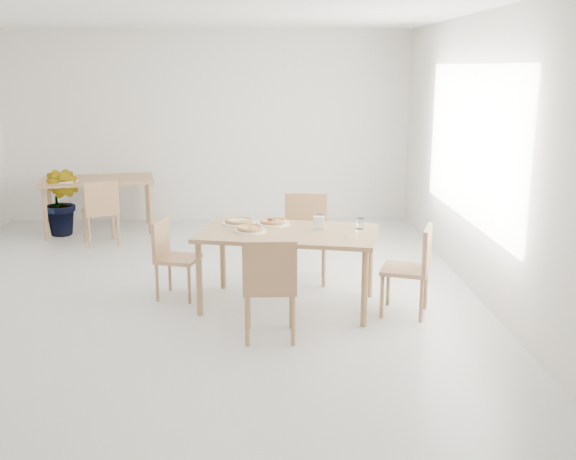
{
  "coord_description": "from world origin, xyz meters",
  "views": [
    {
      "loc": [
        0.86,
        -6.57,
        2.28
      ],
      "look_at": [
        1.07,
        -0.36,
        0.76
      ],
      "focal_mm": 42.0,
      "sensor_mm": 36.0,
      "label": 1
    }
  ],
  "objects_px": {
    "napkin_holder": "(319,223)",
    "tumbler_a": "(320,219)",
    "plate_mushroom": "(239,223)",
    "chair_north": "(306,231)",
    "second_table": "(98,184)",
    "plate_pepperoni": "(273,223)",
    "potted_plant": "(62,202)",
    "pizza_mushroom": "(239,221)",
    "pizza_pepperoni": "(273,221)",
    "chair_back_n": "(104,185)",
    "plate_empty": "(66,181)",
    "chair_south": "(270,282)",
    "tumbler_b": "(360,224)",
    "chair_back_s": "(101,208)",
    "chair_east": "(414,264)",
    "pizza_margherita": "(250,228)",
    "plate_margherita": "(250,231)",
    "chair_west": "(171,253)"
  },
  "relations": [
    {
      "from": "napkin_holder",
      "to": "tumbler_a",
      "type": "bearing_deg",
      "value": 90.89
    },
    {
      "from": "plate_margherita",
      "to": "plate_mushroom",
      "type": "height_order",
      "value": "same"
    },
    {
      "from": "chair_north",
      "to": "plate_empty",
      "type": "bearing_deg",
      "value": 150.95
    },
    {
      "from": "chair_south",
      "to": "potted_plant",
      "type": "relative_size",
      "value": 0.95
    },
    {
      "from": "chair_north",
      "to": "potted_plant",
      "type": "height_order",
      "value": "potted_plant"
    },
    {
      "from": "tumbler_a",
      "to": "potted_plant",
      "type": "height_order",
      "value": "potted_plant"
    },
    {
      "from": "plate_mushroom",
      "to": "chair_back_s",
      "type": "relative_size",
      "value": 0.4
    },
    {
      "from": "chair_east",
      "to": "potted_plant",
      "type": "relative_size",
      "value": 0.89
    },
    {
      "from": "pizza_pepperoni",
      "to": "chair_back_n",
      "type": "xyz_separation_m",
      "value": [
        -2.52,
        3.64,
        -0.25
      ]
    },
    {
      "from": "napkin_holder",
      "to": "chair_back_s",
      "type": "xyz_separation_m",
      "value": [
        -2.63,
        2.29,
        -0.31
      ]
    },
    {
      "from": "plate_mushroom",
      "to": "chair_south",
      "type": "bearing_deg",
      "value": -75.99
    },
    {
      "from": "napkin_holder",
      "to": "potted_plant",
      "type": "distance_m",
      "value": 4.36
    },
    {
      "from": "pizza_pepperoni",
      "to": "chair_south",
      "type": "bearing_deg",
      "value": -92.22
    },
    {
      "from": "second_table",
      "to": "pizza_pepperoni",
      "type": "bearing_deg",
      "value": -62.26
    },
    {
      "from": "napkin_holder",
      "to": "plate_pepperoni",
      "type": "bearing_deg",
      "value": 160.66
    },
    {
      "from": "napkin_holder",
      "to": "plate_empty",
      "type": "bearing_deg",
      "value": 146.27
    },
    {
      "from": "chair_south",
      "to": "tumbler_b",
      "type": "xyz_separation_m",
      "value": [
        0.88,
        0.93,
        0.28
      ]
    },
    {
      "from": "chair_east",
      "to": "tumbler_b",
      "type": "distance_m",
      "value": 0.66
    },
    {
      "from": "potted_plant",
      "to": "chair_west",
      "type": "bearing_deg",
      "value": -54.95
    },
    {
      "from": "potted_plant",
      "to": "chair_back_n",
      "type": "bearing_deg",
      "value": 72.04
    },
    {
      "from": "plate_mushroom",
      "to": "chair_back_s",
      "type": "bearing_deg",
      "value": 132.43
    },
    {
      "from": "pizza_pepperoni",
      "to": "plate_empty",
      "type": "xyz_separation_m",
      "value": [
        -2.79,
        2.65,
        -0.02
      ]
    },
    {
      "from": "plate_mushroom",
      "to": "chair_north",
      "type": "bearing_deg",
      "value": 37.82
    },
    {
      "from": "chair_north",
      "to": "plate_margherita",
      "type": "bearing_deg",
      "value": -119.48
    },
    {
      "from": "pizza_margherita",
      "to": "second_table",
      "type": "bearing_deg",
      "value": 124.75
    },
    {
      "from": "tumbler_a",
      "to": "chair_east",
      "type": "bearing_deg",
      "value": -33.68
    },
    {
      "from": "plate_pepperoni",
      "to": "chair_south",
      "type": "bearing_deg",
      "value": -92.22
    },
    {
      "from": "plate_margherita",
      "to": "pizza_pepperoni",
      "type": "height_order",
      "value": "pizza_pepperoni"
    },
    {
      "from": "plate_pepperoni",
      "to": "chair_back_n",
      "type": "relative_size",
      "value": 0.37
    },
    {
      "from": "tumbler_a",
      "to": "napkin_holder",
      "type": "relative_size",
      "value": 0.74
    },
    {
      "from": "pizza_mushroom",
      "to": "second_table",
      "type": "bearing_deg",
      "value": 126.24
    },
    {
      "from": "plate_margherita",
      "to": "tumbler_a",
      "type": "relative_size",
      "value": 3.15
    },
    {
      "from": "chair_south",
      "to": "tumbler_a",
      "type": "relative_size",
      "value": 9.51
    },
    {
      "from": "napkin_holder",
      "to": "tumbler_b",
      "type": "bearing_deg",
      "value": 9.83
    },
    {
      "from": "second_table",
      "to": "plate_pepperoni",
      "type": "bearing_deg",
      "value": -62.26
    },
    {
      "from": "napkin_holder",
      "to": "second_table",
      "type": "relative_size",
      "value": 0.08
    },
    {
      "from": "plate_pepperoni",
      "to": "plate_margherita",
      "type": "bearing_deg",
      "value": -127.24
    },
    {
      "from": "plate_mushroom",
      "to": "plate_empty",
      "type": "xyz_separation_m",
      "value": [
        -2.45,
        2.61,
        0.0
      ]
    },
    {
      "from": "pizza_margherita",
      "to": "second_table",
      "type": "relative_size",
      "value": 0.17
    },
    {
      "from": "chair_east",
      "to": "napkin_holder",
      "type": "height_order",
      "value": "napkin_holder"
    },
    {
      "from": "plate_mushroom",
      "to": "potted_plant",
      "type": "height_order",
      "value": "potted_plant"
    },
    {
      "from": "tumbler_a",
      "to": "pizza_pepperoni",
      "type": "bearing_deg",
      "value": 179.69
    },
    {
      "from": "second_table",
      "to": "plate_mushroom",
      "type": "bearing_deg",
      "value": -66.1
    },
    {
      "from": "chair_west",
      "to": "tumbler_a",
      "type": "xyz_separation_m",
      "value": [
        1.49,
        -0.03,
        0.34
      ]
    },
    {
      "from": "pizza_pepperoni",
      "to": "napkin_holder",
      "type": "bearing_deg",
      "value": -27.32
    },
    {
      "from": "pizza_mushroom",
      "to": "second_table",
      "type": "relative_size",
      "value": 0.2
    },
    {
      "from": "chair_north",
      "to": "chair_east",
      "type": "bearing_deg",
      "value": -46.18
    },
    {
      "from": "chair_north",
      "to": "second_table",
      "type": "relative_size",
      "value": 0.56
    },
    {
      "from": "tumbler_b",
      "to": "potted_plant",
      "type": "xyz_separation_m",
      "value": [
        -3.68,
        2.84,
        -0.32
      ]
    },
    {
      "from": "pizza_mushroom",
      "to": "plate_margherita",
      "type": "bearing_deg",
      "value": -70.46
    }
  ]
}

